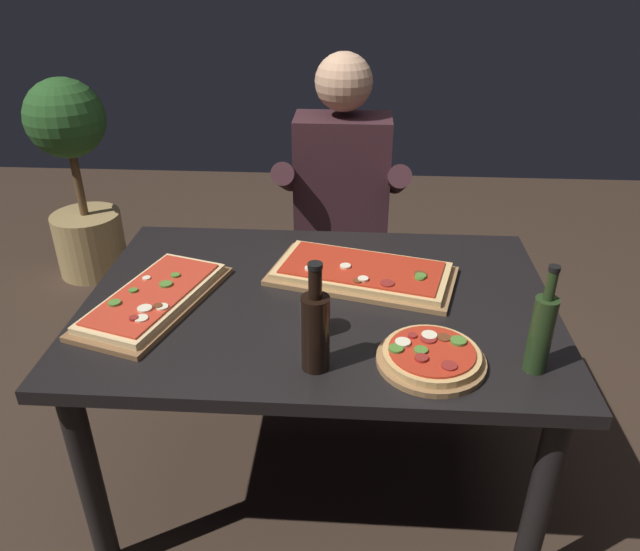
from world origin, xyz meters
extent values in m
plane|color=#38281E|center=(0.00, 0.00, 0.00)|extent=(6.40, 6.40, 0.00)
cube|color=black|center=(0.00, 0.00, 0.72)|extent=(1.40, 0.96, 0.04)
cylinder|color=black|center=(-0.62, -0.40, 0.35)|extent=(0.07, 0.07, 0.70)
cylinder|color=black|center=(0.62, -0.40, 0.35)|extent=(0.07, 0.07, 0.70)
cylinder|color=black|center=(-0.62, 0.40, 0.35)|extent=(0.07, 0.07, 0.70)
cylinder|color=black|center=(0.62, 0.40, 0.35)|extent=(0.07, 0.07, 0.70)
cube|color=olive|center=(0.13, 0.13, 0.75)|extent=(0.63, 0.42, 0.02)
cube|color=#DBB270|center=(0.13, 0.13, 0.77)|extent=(0.58, 0.38, 0.02)
cube|color=#B72D19|center=(0.13, 0.13, 0.78)|extent=(0.53, 0.34, 0.01)
cylinder|color=#4C7F2D|center=(0.30, 0.06, 0.78)|extent=(0.03, 0.03, 0.01)
cylinder|color=beige|center=(0.08, 0.12, 0.79)|extent=(0.03, 0.03, 0.01)
cylinder|color=#4C7F2D|center=(0.31, 0.07, 0.79)|extent=(0.03, 0.03, 0.01)
cylinder|color=beige|center=(0.13, 0.04, 0.79)|extent=(0.03, 0.03, 0.01)
cylinder|color=brown|center=(0.31, 0.09, 0.78)|extent=(0.04, 0.04, 0.01)
cylinder|color=maroon|center=(0.20, 0.02, 0.78)|extent=(0.04, 0.04, 0.00)
cylinder|color=beige|center=(-0.04, 0.10, 0.79)|extent=(0.03, 0.03, 0.01)
cylinder|color=brown|center=(0.12, 0.04, 0.78)|extent=(0.03, 0.03, 0.00)
cube|color=brown|center=(-0.48, -0.06, 0.75)|extent=(0.39, 0.57, 0.02)
cube|color=#E5C184|center=(-0.48, -0.06, 0.77)|extent=(0.35, 0.52, 0.02)
cube|color=red|center=(-0.48, -0.06, 0.78)|extent=(0.31, 0.47, 0.01)
cylinder|color=#4C7F2D|center=(-0.57, -0.14, 0.79)|extent=(0.04, 0.04, 0.01)
cylinder|color=#4C7F2D|center=(-0.46, -0.02, 0.79)|extent=(0.04, 0.04, 0.01)
cylinder|color=maroon|center=(-0.49, -0.21, 0.79)|extent=(0.03, 0.03, 0.01)
cylinder|color=beige|center=(-0.48, -0.16, 0.79)|extent=(0.04, 0.04, 0.01)
cylinder|color=brown|center=(-0.44, -0.15, 0.79)|extent=(0.03, 0.03, 0.01)
cylinder|color=beige|center=(-0.47, -0.21, 0.78)|extent=(0.04, 0.04, 0.00)
cylinder|color=beige|center=(-0.43, -0.15, 0.78)|extent=(0.04, 0.04, 0.00)
cylinder|color=#4C7F2D|center=(-0.44, 0.03, 0.79)|extent=(0.03, 0.03, 0.01)
cylinder|color=beige|center=(-0.53, 0.01, 0.78)|extent=(0.02, 0.02, 0.01)
cylinder|color=#4C7F2D|center=(-0.54, -0.07, 0.79)|extent=(0.03, 0.03, 0.01)
cylinder|color=olive|center=(0.31, -0.30, 0.75)|extent=(0.28, 0.28, 0.02)
cylinder|color=tan|center=(0.31, -0.30, 0.77)|extent=(0.25, 0.25, 0.02)
cylinder|color=#B72D19|center=(0.31, -0.30, 0.78)|extent=(0.22, 0.22, 0.01)
cylinder|color=brown|center=(0.34, -0.25, 0.78)|extent=(0.04, 0.04, 0.00)
cylinder|color=#4C7F2D|center=(0.21, -0.31, 0.79)|extent=(0.04, 0.04, 0.01)
cylinder|color=beige|center=(0.23, -0.28, 0.79)|extent=(0.04, 0.04, 0.01)
cylinder|color=beige|center=(0.30, -0.24, 0.78)|extent=(0.04, 0.04, 0.01)
cylinder|color=maroon|center=(0.26, -0.25, 0.79)|extent=(0.02, 0.02, 0.01)
cylinder|color=#4C7F2D|center=(0.38, -0.27, 0.79)|extent=(0.04, 0.04, 0.01)
cylinder|color=#4C7F2D|center=(0.28, -0.31, 0.79)|extent=(0.03, 0.03, 0.01)
cylinder|color=maroon|center=(0.34, -0.37, 0.78)|extent=(0.04, 0.04, 0.00)
cylinder|color=maroon|center=(0.28, -0.35, 0.79)|extent=(0.03, 0.03, 0.01)
cylinder|color=maroon|center=(0.30, -0.26, 0.78)|extent=(0.04, 0.04, 0.01)
cylinder|color=#233819|center=(0.56, -0.31, 0.84)|extent=(0.06, 0.06, 0.21)
cylinder|color=#233819|center=(0.56, -0.31, 0.98)|extent=(0.03, 0.03, 0.08)
cylinder|color=black|center=(0.56, -0.31, 1.03)|extent=(0.03, 0.03, 0.01)
cylinder|color=black|center=(0.01, -0.34, 0.84)|extent=(0.07, 0.07, 0.20)
cylinder|color=black|center=(0.01, -0.34, 0.98)|extent=(0.03, 0.03, 0.08)
cylinder|color=black|center=(0.01, -0.34, 1.03)|extent=(0.04, 0.04, 0.01)
cylinder|color=silver|center=(0.00, -0.18, 0.79)|extent=(0.08, 0.08, 0.09)
cylinder|color=#5B3814|center=(0.00, -0.18, 0.76)|extent=(0.06, 0.06, 0.04)
cube|color=#3D2B1E|center=(0.04, 0.78, 0.43)|extent=(0.44, 0.44, 0.04)
cube|color=#3D2B1E|center=(0.04, 0.98, 0.66)|extent=(0.40, 0.04, 0.42)
cylinder|color=#3D2B1E|center=(-0.15, 0.59, 0.21)|extent=(0.04, 0.04, 0.41)
cylinder|color=#3D2B1E|center=(0.23, 0.59, 0.21)|extent=(0.04, 0.04, 0.41)
cylinder|color=#3D2B1E|center=(-0.15, 0.97, 0.21)|extent=(0.04, 0.04, 0.41)
cylinder|color=#3D2B1E|center=(0.23, 0.97, 0.21)|extent=(0.04, 0.04, 0.41)
cylinder|color=#23232D|center=(-0.06, 0.60, 0.23)|extent=(0.11, 0.11, 0.45)
cylinder|color=#23232D|center=(0.14, 0.60, 0.23)|extent=(0.11, 0.11, 0.45)
cube|color=#23232D|center=(0.04, 0.68, 0.51)|extent=(0.34, 0.40, 0.12)
cube|color=#381E23|center=(0.04, 0.78, 0.83)|extent=(0.38, 0.22, 0.52)
sphere|color=tan|center=(0.04, 0.78, 1.22)|extent=(0.22, 0.22, 0.22)
cylinder|color=#381E23|center=(-0.18, 0.73, 0.86)|extent=(0.09, 0.31, 0.21)
cylinder|color=#381E23|center=(0.26, 0.73, 0.86)|extent=(0.09, 0.31, 0.21)
cylinder|color=tan|center=(-1.40, 1.45, 0.18)|extent=(0.38, 0.38, 0.35)
cylinder|color=brown|center=(-1.40, 1.45, 0.54)|extent=(0.04, 0.04, 0.37)
sphere|color=#285623|center=(-1.40, 1.45, 0.89)|extent=(0.41, 0.41, 0.41)
camera|label=1|loc=(0.10, -1.57, 1.69)|focal=34.05mm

